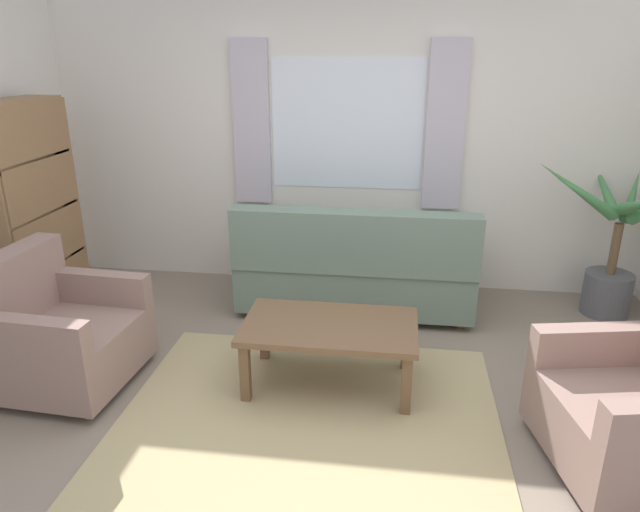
{
  "coord_description": "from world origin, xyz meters",
  "views": [
    {
      "loc": [
        0.46,
        -2.8,
        2.09
      ],
      "look_at": [
        -0.03,
        0.7,
        0.79
      ],
      "focal_mm": 32.25,
      "sensor_mm": 36.0,
      "label": 1
    }
  ],
  "objects_px": {
    "armchair_left": "(57,333)",
    "bookshelf": "(32,208)",
    "coffee_table": "(330,332)",
    "potted_plant": "(614,249)",
    "couch": "(355,268)"
  },
  "relations": [
    {
      "from": "coffee_table",
      "to": "armchair_left",
      "type": "bearing_deg",
      "value": -173.35
    },
    {
      "from": "armchair_left",
      "to": "bookshelf",
      "type": "bearing_deg",
      "value": 39.75
    },
    {
      "from": "couch",
      "to": "armchair_left",
      "type": "xyz_separation_m",
      "value": [
        -1.81,
        -1.36,
        -0.01
      ]
    },
    {
      "from": "couch",
      "to": "bookshelf",
      "type": "relative_size",
      "value": 1.1
    },
    {
      "from": "armchair_left",
      "to": "potted_plant",
      "type": "xyz_separation_m",
      "value": [
        3.85,
        1.56,
        0.21
      ]
    },
    {
      "from": "potted_plant",
      "to": "armchair_left",
      "type": "bearing_deg",
      "value": -157.9
    },
    {
      "from": "potted_plant",
      "to": "couch",
      "type": "bearing_deg",
      "value": -174.45
    },
    {
      "from": "coffee_table",
      "to": "bookshelf",
      "type": "relative_size",
      "value": 0.64
    },
    {
      "from": "armchair_left",
      "to": "potted_plant",
      "type": "relative_size",
      "value": 0.68
    },
    {
      "from": "armchair_left",
      "to": "bookshelf",
      "type": "relative_size",
      "value": 0.52
    },
    {
      "from": "armchair_left",
      "to": "coffee_table",
      "type": "relative_size",
      "value": 0.81
    },
    {
      "from": "coffee_table",
      "to": "bookshelf",
      "type": "distance_m",
      "value": 2.59
    },
    {
      "from": "armchair_left",
      "to": "bookshelf",
      "type": "height_order",
      "value": "bookshelf"
    },
    {
      "from": "bookshelf",
      "to": "coffee_table",
      "type": "bearing_deg",
      "value": 73.11
    },
    {
      "from": "potted_plant",
      "to": "bookshelf",
      "type": "relative_size",
      "value": 0.76
    }
  ]
}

